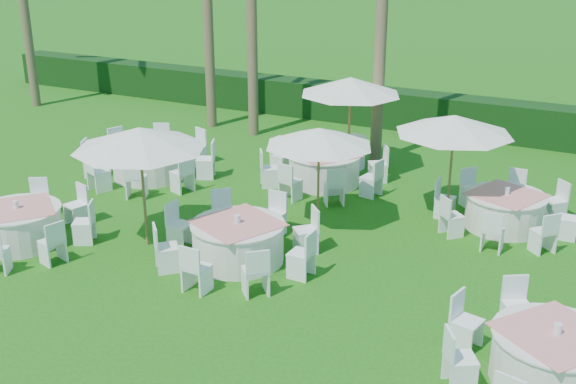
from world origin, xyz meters
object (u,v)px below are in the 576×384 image
at_px(banquet_table_c, 553,356).
at_px(umbrella_c, 351,86).
at_px(banquet_table_e, 324,168).
at_px(umbrella_a, 139,138).
at_px(banquet_table_b, 238,241).
at_px(umbrella_d, 454,125).
at_px(banquet_table_d, 149,160).
at_px(banquet_table_f, 505,210).
at_px(umbrella_b, 319,137).
at_px(banquet_table_a, 19,225).

distance_m(banquet_table_c, umbrella_c, 9.94).
distance_m(banquet_table_e, umbrella_a, 5.71).
distance_m(banquet_table_b, umbrella_d, 5.44).
bearing_deg(umbrella_a, umbrella_c, 71.80).
distance_m(banquet_table_c, banquet_table_e, 9.00).
distance_m(umbrella_a, umbrella_c, 6.57).
relative_size(banquet_table_d, umbrella_d, 1.29).
xyz_separation_m(banquet_table_f, umbrella_d, (-1.26, -0.05, 1.81)).
bearing_deg(umbrella_a, umbrella_d, 38.50).
bearing_deg(umbrella_b, banquet_table_c, -34.43).
xyz_separation_m(banquet_table_b, banquet_table_d, (-4.60, 3.30, 0.02)).
xyz_separation_m(banquet_table_d, umbrella_a, (2.49, -3.49, 1.88)).
height_order(banquet_table_a, umbrella_d, umbrella_d).
xyz_separation_m(banquet_table_a, umbrella_c, (4.52, 7.36, 1.93)).
relative_size(banquet_table_e, umbrella_c, 1.23).
distance_m(banquet_table_c, banquet_table_d, 11.78).
distance_m(banquet_table_d, umbrella_a, 4.69).
bearing_deg(umbrella_b, banquet_table_d, 169.54).
bearing_deg(banquet_table_f, umbrella_b, -154.94).
height_order(banquet_table_a, banquet_table_b, banquet_table_b).
distance_m(banquet_table_d, banquet_table_f, 9.10).
bearing_deg(umbrella_a, banquet_table_f, 33.01).
bearing_deg(umbrella_a, banquet_table_a, -155.71).
bearing_deg(banquet_table_d, banquet_table_b, -35.63).
relative_size(banquet_table_d, umbrella_b, 1.42).
bearing_deg(banquet_table_b, umbrella_b, 72.91).
xyz_separation_m(banquet_table_c, banquet_table_f, (-1.73, 5.51, -0.02)).
bearing_deg(banquet_table_c, banquet_table_f, 107.40).
relative_size(banquet_table_b, banquet_table_d, 0.98).
distance_m(banquet_table_f, umbrella_c, 5.30).
distance_m(banquet_table_a, banquet_table_f, 10.52).
xyz_separation_m(banquet_table_a, banquet_table_f, (9.04, 5.38, -0.01)).
relative_size(banquet_table_e, umbrella_b, 1.39).
bearing_deg(banquet_table_f, banquet_table_a, -149.23).
distance_m(banquet_table_a, banquet_table_c, 10.76).
distance_m(umbrella_c, umbrella_d, 3.83).
bearing_deg(banquet_table_b, banquet_table_e, 92.86).
xyz_separation_m(banquet_table_c, banquet_table_d, (-10.79, 4.74, 0.03)).
xyz_separation_m(banquet_table_a, banquet_table_c, (10.76, -0.13, 0.01)).
relative_size(banquet_table_a, banquet_table_f, 1.01).
height_order(umbrella_c, umbrella_d, umbrella_c).
distance_m(banquet_table_d, banquet_table_e, 4.63).
bearing_deg(umbrella_a, banquet_table_d, 125.54).
distance_m(banquet_table_a, umbrella_a, 3.32).
relative_size(umbrella_a, umbrella_c, 1.01).
xyz_separation_m(banquet_table_d, umbrella_d, (7.80, 0.73, 1.76)).
height_order(banquet_table_d, umbrella_a, umbrella_a).
xyz_separation_m(banquet_table_d, banquet_table_f, (9.06, 0.77, -0.05)).
height_order(banquet_table_a, banquet_table_e, banquet_table_e).
xyz_separation_m(banquet_table_b, umbrella_d, (3.20, 4.02, 1.78)).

